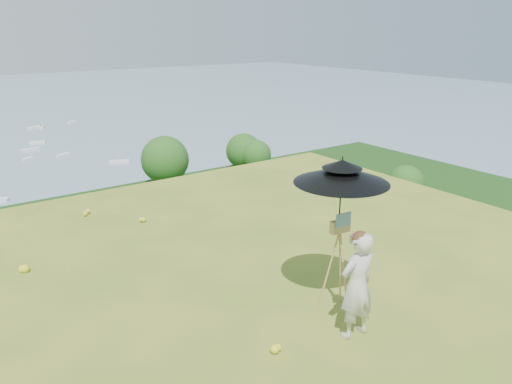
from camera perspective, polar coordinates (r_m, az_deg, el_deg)
ground at (r=7.50m, az=1.26°, el=-13.52°), size 14.00×14.00×0.00m
slope_trees at (r=44.52m, az=-27.24°, el=-9.05°), size 110.00×50.00×6.00m
wildflowers at (r=7.64m, az=0.12°, el=-12.34°), size 10.00×10.50×0.12m
painter at (r=6.76m, az=11.48°, el=-10.40°), size 0.56×0.38×1.50m
field_easel at (r=7.23m, az=9.35°, el=-8.01°), size 0.65×0.65×1.56m
sun_umbrella at (r=6.87m, az=9.64°, el=-0.21°), size 1.41×1.41×1.05m
painter_cap at (r=6.45m, az=11.87°, el=-4.86°), size 0.26×0.29×0.10m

